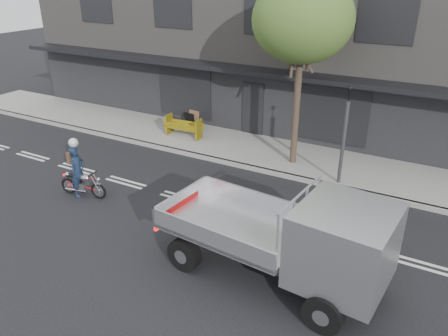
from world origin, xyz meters
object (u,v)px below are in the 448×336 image
Objects in this scene: street_tree at (303,20)px; construction_barrier at (181,128)px; motorcycle at (83,183)px; sandwich_board at (190,122)px; traffic_light_pole at (343,141)px; rider at (78,171)px; flatbed_ute at (321,242)px.

construction_barrier is (-5.13, 0.05, -4.67)m from street_tree.
sandwich_board reaches higher than motorcycle.
construction_barrier is at bearing 79.90° from motorcycle.
sandwich_board is at bearing 165.96° from traffic_light_pole.
rider is (-5.31, -5.61, -4.42)m from street_tree.
street_tree is at bearing 120.22° from flatbed_ute.
flatbed_ute is at bearing -106.10° from rider.
sandwich_board is at bearing -10.50° from rider.
motorcycle is (-7.16, -4.76, -1.20)m from traffic_light_pole.
traffic_light_pole is 5.77m from flatbed_ute.
flatbed_ute is 3.39× the size of construction_barrier.
flatbed_ute is 6.31× the size of sandwich_board.
sandwich_board is (0.07, 6.57, -0.26)m from rider.
traffic_light_pole is 2.05× the size of rider.
rider is at bearing -133.42° from street_tree.
street_tree reaches higher than traffic_light_pole.
motorcycle is at bearing -146.38° from traffic_light_pole.
street_tree is 8.16m from flatbed_ute.
street_tree is 4.10× the size of construction_barrier.
construction_barrier is (-8.18, 6.57, -0.82)m from flatbed_ute.
rider reaches higher than motorcycle.
street_tree is at bearing -0.96° from sandwich_board.
traffic_light_pole reaches higher than rider.
traffic_light_pole is 7.53m from sandwich_board.
rider is 0.31× the size of flatbed_ute.
street_tree reaches higher than construction_barrier.
motorcycle is at bearing -79.89° from sandwich_board.
street_tree is 3.95× the size of rider.
street_tree is 6.94m from construction_barrier.
sandwich_board is (-5.24, 0.96, -4.69)m from street_tree.
motorcycle is 0.43m from rider.
traffic_light_pole is at bearing -66.80° from rider.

